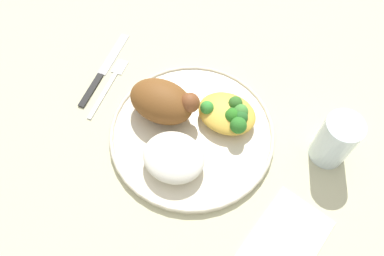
{
  "coord_description": "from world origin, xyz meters",
  "views": [
    {
      "loc": [
        0.14,
        -0.28,
        0.58
      ],
      "look_at": [
        0.0,
        0.0,
        0.02
      ],
      "focal_mm": 34.54,
      "sensor_mm": 36.0,
      "label": 1
    }
  ],
  "objects_px": {
    "knife": "(101,74)",
    "napkin": "(286,239)",
    "plate": "(192,133)",
    "mac_cheese_with_broccoli": "(229,114)",
    "rice_pile": "(177,158)",
    "roasted_chicken": "(163,101)",
    "fork": "(110,84)",
    "water_glass": "(335,140)"
  },
  "relations": [
    {
      "from": "knife",
      "to": "napkin",
      "type": "distance_m",
      "value": 0.45
    },
    {
      "from": "plate",
      "to": "mac_cheese_with_broccoli",
      "type": "bearing_deg",
      "value": 46.64
    },
    {
      "from": "rice_pile",
      "to": "napkin",
      "type": "bearing_deg",
      "value": -8.92
    },
    {
      "from": "roasted_chicken",
      "to": "fork",
      "type": "xyz_separation_m",
      "value": [
        -0.13,
        0.01,
        -0.04
      ]
    },
    {
      "from": "knife",
      "to": "napkin",
      "type": "height_order",
      "value": "knife"
    },
    {
      "from": "mac_cheese_with_broccoli",
      "to": "napkin",
      "type": "relative_size",
      "value": 0.74
    },
    {
      "from": "plate",
      "to": "fork",
      "type": "xyz_separation_m",
      "value": [
        -0.19,
        0.03,
        -0.01
      ]
    },
    {
      "from": "plate",
      "to": "fork",
      "type": "height_order",
      "value": "plate"
    },
    {
      "from": "rice_pile",
      "to": "knife",
      "type": "relative_size",
      "value": 0.54
    },
    {
      "from": "roasted_chicken",
      "to": "rice_pile",
      "type": "relative_size",
      "value": 1.21
    },
    {
      "from": "mac_cheese_with_broccoli",
      "to": "knife",
      "type": "relative_size",
      "value": 0.54
    },
    {
      "from": "water_glass",
      "to": "roasted_chicken",
      "type": "bearing_deg",
      "value": -168.83
    },
    {
      "from": "napkin",
      "to": "rice_pile",
      "type": "bearing_deg",
      "value": 171.08
    },
    {
      "from": "knife",
      "to": "water_glass",
      "type": "xyz_separation_m",
      "value": [
        0.44,
        0.03,
        0.05
      ]
    },
    {
      "from": "roasted_chicken",
      "to": "napkin",
      "type": "xyz_separation_m",
      "value": [
        0.27,
        -0.11,
        -0.05
      ]
    },
    {
      "from": "roasted_chicken",
      "to": "water_glass",
      "type": "xyz_separation_m",
      "value": [
        0.29,
        0.06,
        0.0
      ]
    },
    {
      "from": "rice_pile",
      "to": "fork",
      "type": "distance_m",
      "value": 0.22
    },
    {
      "from": "water_glass",
      "to": "fork",
      "type": "bearing_deg",
      "value": -174.21
    },
    {
      "from": "rice_pile",
      "to": "mac_cheese_with_broccoli",
      "type": "relative_size",
      "value": 0.99
    },
    {
      "from": "water_glass",
      "to": "napkin",
      "type": "xyz_separation_m",
      "value": [
        -0.01,
        -0.17,
        -0.05
      ]
    },
    {
      "from": "mac_cheese_with_broccoli",
      "to": "water_glass",
      "type": "height_order",
      "value": "water_glass"
    },
    {
      "from": "mac_cheese_with_broccoli",
      "to": "fork",
      "type": "bearing_deg",
      "value": -174.78
    },
    {
      "from": "fork",
      "to": "knife",
      "type": "bearing_deg",
      "value": 157.35
    },
    {
      "from": "mac_cheese_with_broccoli",
      "to": "plate",
      "type": "bearing_deg",
      "value": -133.36
    },
    {
      "from": "plate",
      "to": "water_glass",
      "type": "relative_size",
      "value": 2.91
    },
    {
      "from": "roasted_chicken",
      "to": "knife",
      "type": "bearing_deg",
      "value": 170.53
    },
    {
      "from": "rice_pile",
      "to": "fork",
      "type": "relative_size",
      "value": 0.72
    },
    {
      "from": "water_glass",
      "to": "knife",
      "type": "bearing_deg",
      "value": -176.06
    },
    {
      "from": "roasted_chicken",
      "to": "knife",
      "type": "relative_size",
      "value": 0.65
    },
    {
      "from": "water_glass",
      "to": "napkin",
      "type": "height_order",
      "value": "water_glass"
    },
    {
      "from": "fork",
      "to": "napkin",
      "type": "xyz_separation_m",
      "value": [
        0.4,
        -0.13,
        -0.0
      ]
    },
    {
      "from": "knife",
      "to": "mac_cheese_with_broccoli",
      "type": "bearing_deg",
      "value": 2.19
    },
    {
      "from": "rice_pile",
      "to": "water_glass",
      "type": "relative_size",
      "value": 1.03
    },
    {
      "from": "plate",
      "to": "mac_cheese_with_broccoli",
      "type": "distance_m",
      "value": 0.07
    },
    {
      "from": "roasted_chicken",
      "to": "mac_cheese_with_broccoli",
      "type": "bearing_deg",
      "value": 18.34
    },
    {
      "from": "roasted_chicken",
      "to": "plate",
      "type": "bearing_deg",
      "value": -12.33
    },
    {
      "from": "mac_cheese_with_broccoli",
      "to": "napkin",
      "type": "height_order",
      "value": "mac_cheese_with_broccoli"
    },
    {
      "from": "rice_pile",
      "to": "fork",
      "type": "xyz_separation_m",
      "value": [
        -0.2,
        0.09,
        -0.03
      ]
    },
    {
      "from": "roasted_chicken",
      "to": "water_glass",
      "type": "distance_m",
      "value": 0.29
    },
    {
      "from": "knife",
      "to": "plate",
      "type": "bearing_deg",
      "value": -10.29
    },
    {
      "from": "roasted_chicken",
      "to": "fork",
      "type": "bearing_deg",
      "value": 173.57
    },
    {
      "from": "napkin",
      "to": "roasted_chicken",
      "type": "bearing_deg",
      "value": 157.64
    }
  ]
}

